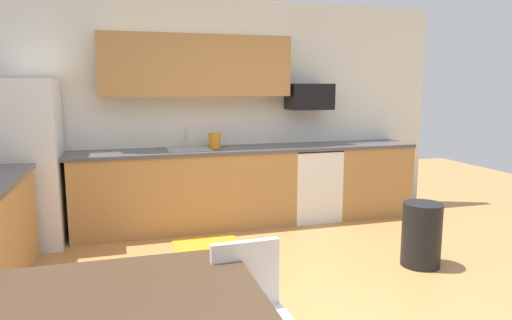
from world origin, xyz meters
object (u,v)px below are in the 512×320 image
chair_near_table (252,311)px  refrigerator (22,164)px  oven_range (311,183)px  microwave (309,97)px  kettle (215,141)px  dining_table (103,309)px  trash_bin (421,235)px

chair_near_table → refrigerator: bearing=118.1°
oven_range → chair_near_table: oven_range is taller
microwave → chair_near_table: bearing=-117.3°
chair_near_table → kettle: 3.24m
dining_table → refrigerator: bearing=105.8°
refrigerator → trash_bin: bearing=-24.8°
chair_near_table → oven_range: bearing=62.0°
microwave → trash_bin: bearing=-78.8°
oven_range → refrigerator: bearing=-178.6°
chair_near_table → trash_bin: bearing=33.7°
microwave → trash_bin: microwave is taller
oven_range → kettle: 1.35m
oven_range → chair_near_table: (-1.66, -3.12, 0.05)m
oven_range → trash_bin: bearing=-78.2°
refrigerator → kettle: refrigerator is taller
oven_range → chair_near_table: size_ratio=1.07×
microwave → dining_table: (-2.39, -3.36, -0.85)m
refrigerator → chair_near_table: (1.62, -3.04, -0.37)m
trash_bin → kettle: bearing=131.2°
oven_range → dining_table: size_ratio=0.65×
dining_table → trash_bin: size_ratio=2.33×
refrigerator → dining_table: (0.90, -3.18, -0.18)m
trash_bin → kettle: size_ratio=3.00×
refrigerator → kettle: bearing=3.6°
kettle → dining_table: bearing=-109.5°
microwave → trash_bin: 2.27m
microwave → chair_near_table: (-1.66, -3.22, -1.03)m
refrigerator → dining_table: 3.31m
refrigerator → oven_range: bearing=1.4°
microwave → kettle: 1.33m
trash_bin → microwave: bearing=101.2°
microwave → dining_table: bearing=-125.5°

